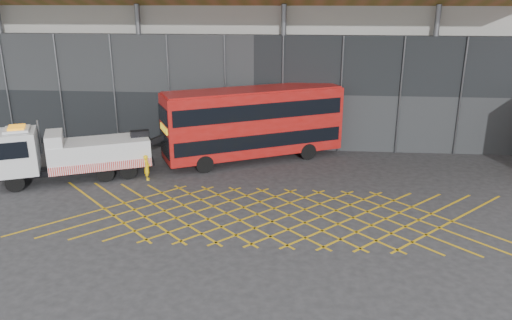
{
  "coord_description": "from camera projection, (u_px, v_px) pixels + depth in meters",
  "views": [
    {
      "loc": [
        5.13,
        -23.04,
        10.57
      ],
      "look_at": [
        3.0,
        1.5,
        2.4
      ],
      "focal_mm": 35.0,
      "sensor_mm": 36.0,
      "label": 1
    }
  ],
  "objects": [
    {
      "name": "road_markings",
      "position": [
        273.0,
        215.0,
        25.21
      ],
      "size": [
        24.76,
        7.16,
        0.01
      ],
      "color": "#C69512",
      "rests_on": "ground_plane"
    },
    {
      "name": "ground_plane",
      "position": [
        195.0,
        212.0,
        25.54
      ],
      "size": [
        120.0,
        120.0,
        0.0
      ],
      "primitive_type": "plane",
      "color": "#272729"
    },
    {
      "name": "worker",
      "position": [
        147.0,
        167.0,
        29.8
      ],
      "size": [
        0.53,
        0.65,
        1.54
      ],
      "primitive_type": "imported",
      "rotation": [
        0.0,
        0.0,
        1.9
      ],
      "color": "yellow",
      "rests_on": "ground_plane"
    },
    {
      "name": "construction_building",
      "position": [
        261.0,
        16.0,
        39.95
      ],
      "size": [
        55.0,
        23.97,
        18.0
      ],
      "color": "#989893",
      "rests_on": "ground_plane"
    },
    {
      "name": "bus_towed",
      "position": [
        253.0,
        121.0,
        32.76
      ],
      "size": [
        11.8,
        7.73,
        4.82
      ],
      "rotation": [
        0.0,
        0.0,
        0.46
      ],
      "color": "#9E0F0C",
      "rests_on": "ground_plane"
    },
    {
      "name": "recovery_truck",
      "position": [
        69.0,
        153.0,
        29.51
      ],
      "size": [
        9.92,
        5.74,
        3.58
      ],
      "rotation": [
        0.0,
        0.0,
        0.42
      ],
      "color": "black",
      "rests_on": "ground_plane"
    }
  ]
}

